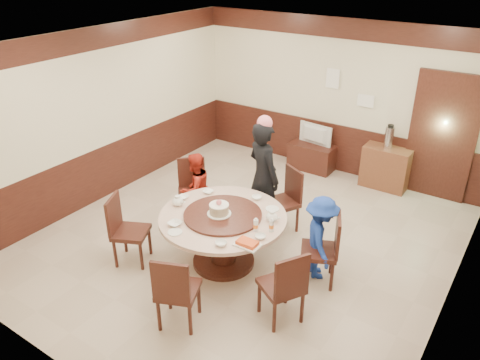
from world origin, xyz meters
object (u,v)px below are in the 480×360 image
Objects in this scene: person_red at (195,188)px; thermos at (389,138)px; banquet_table at (223,230)px; shrimp_platter at (247,244)px; side_cabinet at (386,168)px; tv_stand at (312,157)px; television at (313,135)px; person_standing at (263,177)px; person_blue at (320,238)px; birthday_cake at (219,209)px.

person_red is 3.46m from thermos.
banquet_table is at bearing -106.84° from thermos.
thermos is (1.04, 3.43, 0.41)m from banquet_table.
side_cabinet is at bearing 83.67° from shrimp_platter.
television is at bearing 0.00° from tv_stand.
shrimp_platter is at bearing -96.33° from side_cabinet.
television is (0.00, 0.00, 0.45)m from tv_stand.
person_red is (-0.95, -0.43, -0.28)m from person_standing.
person_blue is at bearing -62.35° from tv_stand.
shrimp_platter is at bearing 67.04° from person_red.
birthday_cake is 3.45m from television.
person_blue is at bearing 58.53° from shrimp_platter.
birthday_cake is at bearing -136.53° from banquet_table.
thermos reaches higher than banquet_table.
thermos is (1.39, 0.03, 0.69)m from tv_stand.
person_blue reaches higher than birthday_cake.
person_blue is at bearing 124.28° from television.
birthday_cake is at bearing 151.88° from shrimp_platter.
side_cabinet is at bearing -172.15° from television.
shrimp_platter is 0.79× the size of thermos.
birthday_cake is (0.96, -0.68, 0.28)m from person_red.
television is at bearing 95.34° from birthday_cake.
shrimp_platter is at bearing -96.04° from thermos.
side_cabinet is at bearing -91.56° from person_standing.
person_standing is 1.50× the size of person_red.
birthday_cake is 3.66m from side_cabinet.
person_standing reaches higher than television.
person_standing is (-0.05, 1.08, 0.32)m from banquet_table.
shrimp_platter is (0.63, -0.39, 0.24)m from banquet_table.
banquet_table is 4.39× the size of thermos.
person_blue is 2.97m from thermos.
television is at bearing -7.65° from person_blue.
tv_stand is at bearing 176.58° from person_red.
banquet_table is 1.13m from person_standing.
banquet_table is 1.46× the size of person_red.
banquet_table is 3.42m from television.
thermos is (1.08, 2.35, 0.09)m from person_standing.
birthday_cake is 0.83× the size of thermos.
person_standing is at bearing 114.88° from shrimp_platter.
person_blue reaches higher than tv_stand.
banquet_table is 3.59m from side_cabinet.
banquet_table is 3.60m from thermos.
person_standing is at bearing 90.66° from birthday_cake.
banquet_table is at bearing -84.04° from tv_stand.
thermos reaches higher than tv_stand.
person_red is 2.82m from television.
shrimp_platter is at bearing 111.27° from television.
tv_stand is 1.25× the size of television.
birthday_cake is at bearing 101.98° from television.
side_cabinet is 2.11× the size of thermos.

